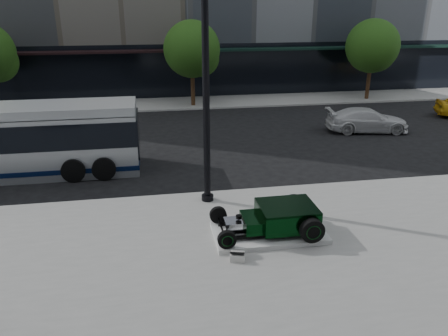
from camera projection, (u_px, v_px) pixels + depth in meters
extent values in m
plane|color=black|center=(203.00, 175.00, 18.43)|extent=(120.00, 120.00, 0.00)
cube|color=gray|center=(178.00, 103.00, 31.30)|extent=(70.00, 4.00, 0.12)
cube|color=black|center=(34.00, 75.00, 31.03)|extent=(22.00, 0.50, 4.00)
cube|color=black|center=(338.00, 67.00, 34.73)|extent=(24.00, 0.50, 4.00)
cube|color=black|center=(28.00, 53.00, 29.91)|extent=(22.00, 1.60, 0.15)
cube|color=black|center=(344.00, 47.00, 33.61)|extent=(24.00, 1.60, 0.15)
cylinder|color=black|center=(193.00, 86.00, 30.06)|extent=(0.28, 0.28, 2.60)
sphere|color=#16380F|center=(192.00, 49.00, 29.17)|extent=(3.80, 3.80, 3.80)
sphere|color=#16380F|center=(200.00, 58.00, 29.76)|extent=(2.60, 2.60, 2.60)
cylinder|color=black|center=(368.00, 81.00, 32.15)|extent=(0.28, 0.28, 2.60)
sphere|color=#16380F|center=(372.00, 46.00, 31.26)|extent=(3.80, 3.80, 3.80)
sphere|color=#16380F|center=(377.00, 54.00, 31.85)|extent=(2.60, 2.60, 2.60)
cube|color=silver|center=(269.00, 233.00, 13.41)|extent=(3.40, 1.80, 0.15)
cube|color=black|center=(273.00, 235.00, 12.94)|extent=(3.00, 0.08, 0.10)
cube|color=black|center=(265.00, 221.00, 13.77)|extent=(3.00, 0.08, 0.10)
cube|color=black|center=(287.00, 216.00, 13.32)|extent=(1.70, 1.45, 0.62)
cube|color=black|center=(287.00, 206.00, 13.20)|extent=(1.70, 1.45, 0.06)
cube|color=black|center=(252.00, 222.00, 13.18)|extent=(0.55, 1.05, 0.38)
cube|color=silver|center=(234.00, 225.00, 13.11)|extent=(0.55, 0.55, 0.34)
cylinder|color=black|center=(239.00, 217.00, 13.04)|extent=(0.18, 0.18, 0.10)
cylinder|color=black|center=(222.00, 230.00, 13.10)|extent=(0.06, 1.55, 0.06)
cylinder|color=black|center=(312.00, 231.00, 12.65)|extent=(0.72, 0.24, 0.72)
cylinder|color=black|center=(314.00, 233.00, 12.53)|extent=(0.37, 0.02, 0.37)
torus|color=#0B3E13|center=(314.00, 233.00, 12.52)|extent=(0.44, 0.02, 0.44)
cylinder|color=black|center=(293.00, 205.00, 14.21)|extent=(0.72, 0.24, 0.72)
cylinder|color=black|center=(292.00, 204.00, 14.33)|extent=(0.37, 0.02, 0.37)
torus|color=#0B3E13|center=(292.00, 204.00, 14.34)|extent=(0.44, 0.02, 0.44)
cylinder|color=black|center=(227.00, 240.00, 12.34)|extent=(0.54, 0.16, 0.54)
cylinder|color=black|center=(227.00, 241.00, 12.26)|extent=(0.28, 0.02, 0.28)
torus|color=#0B3E13|center=(228.00, 241.00, 12.25)|extent=(0.34, 0.02, 0.34)
cylinder|color=black|center=(218.00, 215.00, 13.78)|extent=(0.54, 0.16, 0.54)
cylinder|color=black|center=(218.00, 214.00, 13.86)|extent=(0.28, 0.02, 0.28)
torus|color=#0B3E13|center=(218.00, 213.00, 13.87)|extent=(0.34, 0.02, 0.34)
cube|color=silver|center=(237.00, 257.00, 12.08)|extent=(0.46, 0.39, 0.22)
cube|color=black|center=(237.00, 253.00, 12.04)|extent=(0.46, 0.38, 0.15)
cylinder|color=black|center=(206.00, 92.00, 14.44)|extent=(0.23, 0.23, 7.83)
cylinder|color=black|center=(208.00, 197.00, 15.79)|extent=(0.43, 0.43, 0.20)
cube|color=black|center=(138.00, 133.00, 18.82)|extent=(0.06, 2.30, 1.70)
cylinder|color=black|center=(73.00, 171.00, 17.58)|extent=(0.96, 0.28, 0.96)
cylinder|color=black|center=(82.00, 150.00, 19.98)|extent=(0.96, 0.28, 0.96)
cylinder|color=black|center=(104.00, 169.00, 17.78)|extent=(0.96, 0.28, 0.96)
cylinder|color=black|center=(109.00, 149.00, 20.17)|extent=(0.96, 0.28, 0.96)
imported|color=silver|center=(367.00, 120.00, 24.46)|extent=(4.75, 2.55, 1.31)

